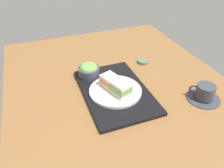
{
  "coord_description": "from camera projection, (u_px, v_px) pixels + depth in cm",
  "views": [
    {
      "loc": [
        68.78,
        -32.08,
        59.69
      ],
      "look_at": [
        -2.56,
        -5.2,
        5.0
      ],
      "focal_mm": 35.56,
      "sensor_mm": 36.0,
      "label": 1
    }
  ],
  "objects": [
    {
      "name": "sandwich_near",
      "position": [
        110.0,
        81.0,
        0.95
      ],
      "size": [
        9.39,
        8.39,
        5.2
      ],
      "color": "beige",
      "rests_on": "sandwich_plate"
    },
    {
      "name": "sandwich_plate",
      "position": [
        115.0,
        91.0,
        0.95
      ],
      "size": [
        22.34,
        22.34,
        1.22
      ],
      "primitive_type": "cylinder",
      "color": "silver",
      "rests_on": "serving_tray"
    },
    {
      "name": "small_sauce_dish",
      "position": [
        143.0,
        61.0,
        1.18
      ],
      "size": [
        5.89,
        5.89,
        1.27
      ],
      "primitive_type": "cylinder",
      "color": "#4C6051",
      "rests_on": "ground_plane"
    },
    {
      "name": "serving_tray",
      "position": [
        115.0,
        91.0,
        0.97
      ],
      "size": [
        41.51,
        27.04,
        1.54
      ],
      "primitive_type": "cube",
      "color": "black",
      "rests_on": "ground_plane"
    },
    {
      "name": "salad_bowl",
      "position": [
        89.0,
        70.0,
        1.04
      ],
      "size": [
        10.14,
        10.14,
        6.62
      ],
      "color": "#33384C",
      "rests_on": "serving_tray"
    },
    {
      "name": "coffee_cup",
      "position": [
        204.0,
        93.0,
        0.92
      ],
      "size": [
        13.95,
        13.95,
        6.83
      ],
      "color": "#333842",
      "rests_on": "ground_plane"
    },
    {
      "name": "sandwich_far",
      "position": [
        121.0,
        88.0,
        0.91
      ],
      "size": [
        9.36,
        8.44,
        5.46
      ],
      "color": "beige",
      "rests_on": "sandwich_plate"
    },
    {
      "name": "ground_plane",
      "position": [
        125.0,
        97.0,
        0.97
      ],
      "size": [
        140.0,
        100.0,
        3.0
      ],
      "primitive_type": "cube",
      "color": "brown"
    }
  ]
}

